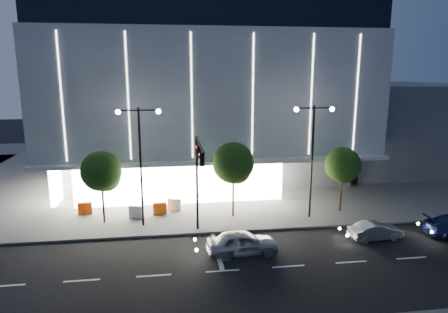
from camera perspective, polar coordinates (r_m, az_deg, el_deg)
name	(u,v)px	position (r m, az deg, el deg)	size (l,w,h in m)	color
ground	(187,261)	(25.60, -5.26, -14.69)	(160.00, 160.00, 0.00)	black
sidewalk_museum	(219,167)	(48.58, -0.75, -1.50)	(70.00, 40.00, 0.15)	#474747
museum	(203,91)	(45.37, -3.07, 9.27)	(30.00, 25.80, 18.00)	#4C4C51
annex_building	(383,124)	(54.40, 21.82, 4.38)	(16.00, 20.00, 10.00)	#4C4C51
traffic_mast	(198,169)	(27.04, -3.69, -1.80)	(0.33, 5.89, 7.07)	black
street_lamp_west	(140,150)	(29.45, -11.90, 0.96)	(3.16, 0.36, 9.00)	black
street_lamp_east	(313,145)	(31.33, 12.55, 1.60)	(3.16, 0.36, 9.00)	black
tree_left	(102,173)	(31.20, -17.08, -2.31)	(3.02, 3.02, 5.72)	black
tree_mid	(234,165)	(31.11, 1.38, -1.24)	(3.25, 3.25, 6.15)	black
tree_right	(343,167)	(33.82, 16.60, -1.44)	(2.91, 2.91, 5.51)	black
car_lead	(242,243)	(26.10, 2.62, -12.20)	(1.84, 4.57, 1.56)	#A2A4A9
car_second	(376,231)	(30.19, 20.83, -9.89)	(1.31, 3.75, 1.23)	#ACAFB4
barrier_a	(85,208)	(34.36, -19.24, -7.03)	(1.10, 0.25, 1.00)	#FD480E
barrier_b	(136,212)	(32.41, -12.49, -7.77)	(1.10, 0.25, 1.00)	#BABABA
barrier_c	(160,209)	(32.85, -9.14, -7.36)	(1.10, 0.25, 1.00)	#F15B0D
barrier_d	(175,205)	(33.62, -7.08, -6.84)	(1.10, 0.25, 1.00)	white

